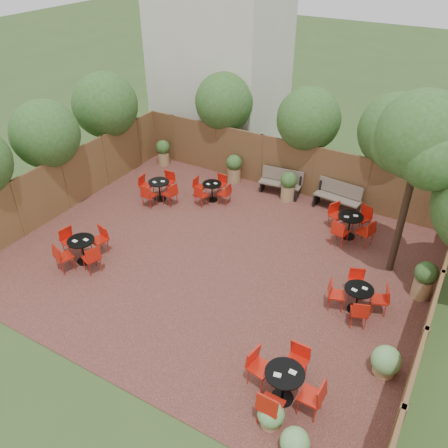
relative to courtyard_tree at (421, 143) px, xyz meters
The scene contains 13 objects.
ground 6.50m from the courtyard_tree, 155.33° to the right, with size 80.00×80.00×0.00m, color #354F23.
courtyard_paving 6.49m from the courtyard_tree, 155.33° to the right, with size 12.00×10.00×0.02m, color #3D1E18.
fence_back 6.23m from the courtyard_tree, 148.35° to the left, with size 12.00×0.08×2.00m, color #4D2E1C.
fence_left 11.27m from the courtyard_tree, 168.66° to the right, with size 0.08×10.00×2.00m, color #4D2E1C.
fence_right 3.93m from the courtyard_tree, 57.67° to the right, with size 0.08×10.00×2.00m, color #4D2E1C.
neighbour_building 10.87m from the courtyard_tree, 147.34° to the left, with size 5.00×4.00×8.00m, color beige.
overhang_foliage 5.53m from the courtyard_tree, behind, with size 15.82×10.65×2.79m.
courtyard_tree is the anchor object (origin of this frame).
park_bench_left 6.30m from the courtyard_tree, 151.61° to the left, with size 1.59×0.69×0.96m.
park_bench_right 4.93m from the courtyard_tree, 134.39° to the left, with size 1.65×0.69×0.99m.
bistro_tables 5.73m from the courtyard_tree, 153.49° to the right, with size 9.39×8.29×0.95m.
planters 5.98m from the courtyard_tree, 162.13° to the left, with size 11.41×3.82×1.11m.
low_shrubs 6.41m from the courtyard_tree, 89.30° to the right, with size 2.28×3.41×0.72m.
Camera 1 is at (5.81, -9.53, 8.67)m, focal length 37.46 mm.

